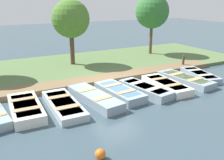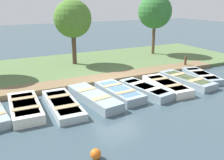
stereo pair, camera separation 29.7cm
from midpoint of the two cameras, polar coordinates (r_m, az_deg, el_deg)
The scene contains 15 objects.
ground_plane at distance 13.56m, azimuth 1.79°, elevation -1.96°, with size 80.00×80.00×0.00m, color #384C56.
shore_bank at distance 17.89m, azimuth -5.82°, elevation 3.26°, with size 8.00×24.00×0.21m.
dock_walkway at distance 14.80m, azimuth -0.98°, elevation 0.31°, with size 1.28×15.76×0.27m.
rowboat_1 at distance 11.31m, azimuth -18.57°, elevation -5.94°, with size 3.10×1.29×0.44m.
rowboat_2 at distance 11.35m, azimuth -10.49°, elevation -5.46°, with size 3.48×1.22×0.34m.
rowboat_3 at distance 11.78m, azimuth -3.45°, elevation -4.00°, with size 3.61×1.52×0.44m.
rowboat_4 at distance 12.46m, azimuth 2.31°, elevation -2.76°, with size 3.14×1.45×0.43m.
rowboat_5 at distance 12.95m, azimuth 8.19°, elevation -2.14°, with size 3.24×1.48×0.42m.
rowboat_6 at distance 13.76m, azimuth 12.95°, elevation -1.21°, with size 3.20×1.23×0.42m.
rowboat_7 at distance 15.02m, azimuth 17.15°, elevation 0.01°, with size 3.52×1.52×0.40m.
rowboat_8 at distance 16.19m, azimuth 20.25°, elevation 0.93°, with size 3.13×1.65×0.37m.
mooring_post_far at distance 18.15m, azimuth 16.86°, elevation 3.95°, with size 0.17×0.17×0.92m.
buoy at distance 7.86m, azimuth -2.62°, elevation -16.54°, with size 0.34×0.34×0.34m.
park_tree_left at distance 17.63m, azimuth -8.48°, elevation 13.62°, with size 2.58×2.58×4.66m.
park_tree_center at distance 21.23m, azimuth 10.19°, elevation 15.12°, with size 2.73×2.73×5.05m.
Camera 2 is at (11.28, -5.94, 4.62)m, focal length 40.00 mm.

